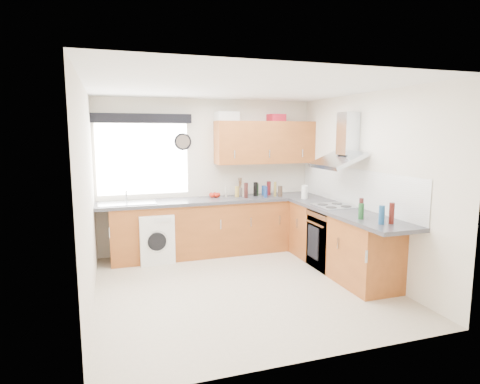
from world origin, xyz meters
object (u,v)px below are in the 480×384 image
object	(u,v)px
oven	(333,239)
upper_cabinets	(265,142)
washing_machine	(155,237)
extractor_hood	(342,146)

from	to	relation	value
oven	upper_cabinets	size ratio (longest dim) A/B	0.50
oven	washing_machine	distance (m)	2.68
oven	upper_cabinets	xyz separation A→B (m)	(-0.55, 1.32, 1.38)
extractor_hood	washing_machine	size ratio (longest dim) A/B	1.04
oven	extractor_hood	distance (m)	1.35
extractor_hood	oven	bearing A→B (deg)	180.00
washing_machine	extractor_hood	bearing A→B (deg)	-26.97
extractor_hood	washing_machine	distance (m)	3.10
oven	washing_machine	bearing A→B (deg)	155.74
upper_cabinets	oven	bearing A→B (deg)	-67.46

